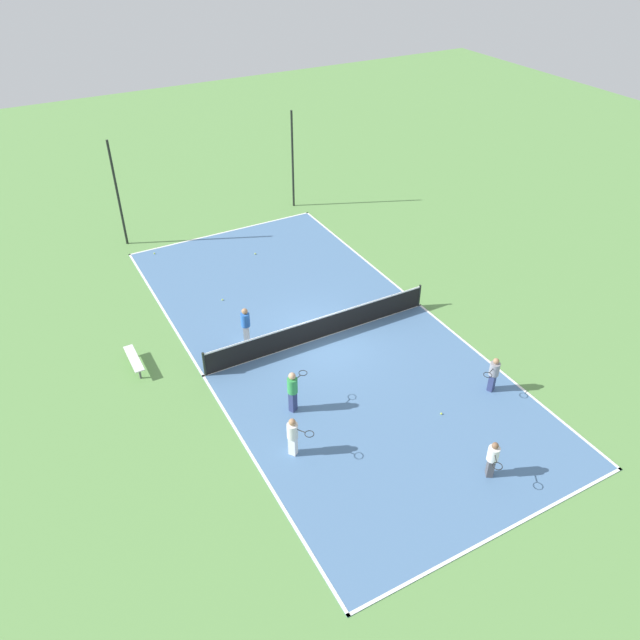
% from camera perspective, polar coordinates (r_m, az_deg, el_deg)
% --- Properties ---
extents(ground_plane, '(80.00, 80.00, 0.00)m').
position_cam_1_polar(ground_plane, '(25.28, 0.00, -1.67)').
color(ground_plane, '#60934C').
extents(court_surface, '(10.07, 21.29, 0.02)m').
position_cam_1_polar(court_surface, '(25.27, 0.00, -1.65)').
color(court_surface, '#4C729E').
rests_on(court_surface, ground_plane).
extents(tennis_net, '(9.87, 0.10, 1.05)m').
position_cam_1_polar(tennis_net, '(24.95, 0.00, -0.65)').
color(tennis_net, black).
rests_on(tennis_net, court_surface).
extents(bench, '(0.36, 1.76, 0.45)m').
position_cam_1_polar(bench, '(24.61, -16.65, -3.45)').
color(bench, silver).
rests_on(bench, ground_plane).
extents(player_near_white, '(0.78, 0.97, 1.39)m').
position_cam_1_polar(player_near_white, '(20.11, 15.51, -12.03)').
color(player_near_white, '#4C4C51').
rests_on(player_near_white, court_surface).
extents(player_baseline_gray, '(0.99, 0.68, 1.44)m').
position_cam_1_polar(player_baseline_gray, '(23.12, 15.59, -4.66)').
color(player_baseline_gray, navy).
rests_on(player_baseline_gray, court_surface).
extents(player_far_white, '(0.80, 0.95, 1.51)m').
position_cam_1_polar(player_far_white, '(19.99, -2.49, -10.42)').
color(player_far_white, white).
rests_on(player_far_white, court_surface).
extents(player_far_green, '(0.98, 0.70, 1.67)m').
position_cam_1_polar(player_far_green, '(21.41, -2.51, -6.33)').
color(player_far_green, navy).
rests_on(player_far_green, court_surface).
extents(player_near_blue, '(0.49, 0.49, 1.61)m').
position_cam_1_polar(player_near_blue, '(24.67, -6.82, -0.31)').
color(player_near_blue, white).
rests_on(player_near_blue, court_surface).
extents(tennis_ball_right_alley, '(0.07, 0.07, 0.07)m').
position_cam_1_polar(tennis_ball_right_alley, '(22.24, 11.03, -8.40)').
color(tennis_ball_right_alley, '#CCE033').
rests_on(tennis_ball_right_alley, court_surface).
extents(tennis_ball_left_sideline, '(0.07, 0.07, 0.07)m').
position_cam_1_polar(tennis_ball_left_sideline, '(31.25, -5.94, 6.05)').
color(tennis_ball_left_sideline, '#CCE033').
rests_on(tennis_ball_left_sideline, court_surface).
extents(tennis_ball_far_baseline, '(0.07, 0.07, 0.07)m').
position_cam_1_polar(tennis_ball_far_baseline, '(27.85, -8.91, 1.85)').
color(tennis_ball_far_baseline, '#CCE033').
rests_on(tennis_ball_far_baseline, court_surface).
extents(tennis_ball_near_net, '(0.07, 0.07, 0.07)m').
position_cam_1_polar(tennis_ball_near_net, '(32.18, -14.91, 5.91)').
color(tennis_ball_near_net, '#CCE033').
rests_on(tennis_ball_near_net, court_surface).
extents(fence_post_back_left, '(0.12, 0.12, 5.39)m').
position_cam_1_polar(fence_post_back_left, '(32.50, -18.01, 10.87)').
color(fence_post_back_left, black).
rests_on(fence_post_back_left, ground_plane).
extents(fence_post_back_right, '(0.12, 0.12, 5.39)m').
position_cam_1_polar(fence_post_back_right, '(35.24, -2.52, 14.40)').
color(fence_post_back_right, black).
rests_on(fence_post_back_right, ground_plane).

